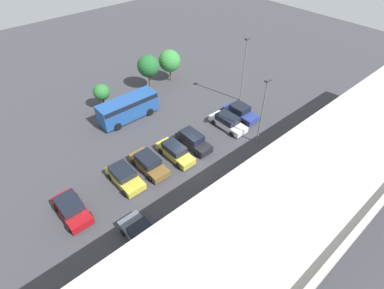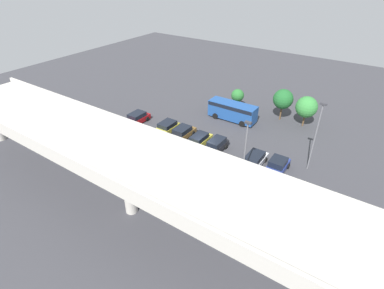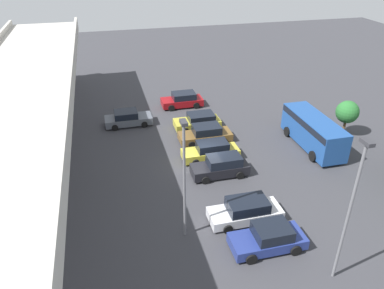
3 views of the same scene
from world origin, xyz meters
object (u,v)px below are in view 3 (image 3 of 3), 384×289
Objects in this scene: parked_car_0 at (269,238)px; tree_front_right at (347,112)px; parked_car_2 at (221,166)px; lamp_post_near_aisle at (184,173)px; shuttle_bus at (313,130)px; parked_car_6 at (128,118)px; lamp_post_mid_lot at (351,205)px; parked_car_1 at (246,211)px; parked_car_3 at (211,151)px; parked_car_7 at (183,100)px; parked_car_4 at (206,134)px; parked_car_5 at (198,121)px.

tree_front_right is (12.02, -13.16, 1.64)m from parked_car_0.
parked_car_2 is 0.56× the size of lamp_post_near_aisle.
parked_car_0 is 0.60× the size of shuttle_bus.
parked_car_6 is 24.42m from lamp_post_mid_lot.
parked_car_6 is (10.98, 6.25, -0.10)m from parked_car_2.
parked_car_1 is at bearing -81.60° from parked_car_0.
tree_front_right is (9.68, -17.82, -2.33)m from lamp_post_near_aisle.
parked_car_3 is at bearing 12.21° from lamp_post_mid_lot.
shuttle_bus is 4.36m from tree_front_right.
parked_car_7 reaches higher than parked_car_6.
parked_car_7 is at bearing -90.48° from parked_car_2.
parked_car_3 reaches higher than parked_car_6.
lamp_post_mid_lot is (-11.22, -2.95, 4.23)m from parked_car_2.
parked_car_2 is at bearing 86.30° from parked_car_4.
shuttle_bus is at bearing 179.13° from parked_car_3.
parked_car_6 is 17.49m from lamp_post_near_aisle.
parked_car_3 is at bearing -53.36° from parked_car_6.
lamp_post_near_aisle is at bearing 63.46° from parked_car_3.
parked_car_2 is at bearing -60.35° from parked_car_6.
shuttle_bus is (-8.49, -15.64, 0.96)m from parked_car_6.
lamp_post_near_aisle is (2.34, 4.66, 3.97)m from parked_car_0.
parked_car_2 is 9.75m from shuttle_bus.
parked_car_5 is at bearing -18.11° from lamp_post_near_aisle.
parked_car_7 is 1.31× the size of tree_front_right.
parked_car_2 is 14.23m from parked_car_7.
parked_car_0 is 1.01× the size of parked_car_2.
tree_front_right reaches higher than parked_car_2.
parked_car_4 is at bearing 81.26° from tree_front_right.
parked_car_4 is at bearing -93.70° from parked_car_2.
parked_car_2 is 14.10m from tree_front_right.
parked_car_6 is 21.10m from tree_front_right.
parked_car_0 reaches higher than parked_car_1.
parked_car_2 reaches higher than parked_car_6.
lamp_post_mid_lot is at bearing 97.22° from parked_car_5.
parked_car_4 is 2.86m from parked_car_5.
parked_car_0 is at bearing -116.65° from lamp_post_near_aisle.
shuttle_bus is at bearing 145.55° from parked_car_5.
parked_car_5 is 15.84m from lamp_post_near_aisle.
parked_car_0 reaches higher than parked_car_3.
parked_car_1 reaches higher than parked_car_5.
tree_front_right is at bearing 141.93° from parked_car_7.
lamp_post_mid_lot is 2.51× the size of tree_front_right.
lamp_post_near_aisle is 20.42m from tree_front_right.
parked_car_1 is 1.05× the size of parked_car_6.
parked_car_6 is at bearing 69.89° from tree_front_right.
parked_car_5 is at bearing -94.62° from parked_car_3.
tree_front_right is (1.26, -4.11, 0.72)m from shuttle_bus.
shuttle_bus is at bearing -130.08° from parked_car_0.
parked_car_3 is at bearing -89.02° from parked_car_2.
parked_car_4 is 8.46m from parked_car_7.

